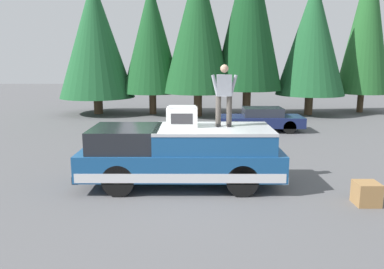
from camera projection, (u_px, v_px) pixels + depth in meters
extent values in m
plane|color=#565659|center=(183.00, 187.00, 10.55)|extent=(90.00, 90.00, 0.00)
cube|color=navy|center=(181.00, 161.00, 10.59)|extent=(2.00, 5.50, 0.70)
cube|color=silver|center=(181.00, 168.00, 10.63)|extent=(2.01, 5.39, 0.24)
cube|color=black|center=(126.00, 138.00, 10.47)|extent=(1.84, 1.87, 0.60)
cube|color=navy|center=(213.00, 139.00, 10.47)|extent=(1.92, 3.19, 0.52)
cube|color=#B7BABF|center=(213.00, 129.00, 10.41)|extent=(1.94, 3.19, 0.08)
cube|color=#232326|center=(85.00, 170.00, 10.65)|extent=(1.96, 0.16, 0.20)
cube|color=#B2B5BA|center=(277.00, 170.00, 10.64)|extent=(1.96, 0.16, 0.20)
cylinder|color=black|center=(118.00, 180.00, 9.82)|extent=(0.30, 0.84, 0.84)
cylinder|color=black|center=(129.00, 162.00, 11.49)|extent=(0.30, 0.84, 0.84)
cylinder|color=black|center=(242.00, 180.00, 9.81)|extent=(0.30, 0.84, 0.84)
cylinder|color=black|center=(235.00, 162.00, 11.48)|extent=(0.30, 0.84, 0.84)
cube|color=silver|center=(182.00, 117.00, 10.51)|extent=(0.64, 0.84, 0.52)
cube|color=#2D2D30|center=(182.00, 119.00, 10.19)|extent=(0.01, 0.59, 0.29)
cube|color=#99999E|center=(182.00, 107.00, 10.46)|extent=(0.58, 0.76, 0.04)
cylinder|color=#423D38|center=(229.00, 111.00, 10.50)|extent=(0.15, 0.15, 0.84)
cube|color=black|center=(229.00, 125.00, 10.53)|extent=(0.26, 0.11, 0.08)
cylinder|color=#423D38|center=(218.00, 111.00, 10.50)|extent=(0.15, 0.15, 0.84)
cube|color=black|center=(218.00, 125.00, 10.53)|extent=(0.26, 0.11, 0.08)
cube|color=#9399A3|center=(224.00, 85.00, 10.36)|extent=(0.24, 0.40, 0.58)
sphere|color=tan|center=(224.00, 69.00, 10.27)|extent=(0.22, 0.22, 0.22)
cylinder|color=#9399A3|center=(233.00, 85.00, 10.33)|extent=(0.09, 0.23, 0.58)
cylinder|color=#9399A3|center=(215.00, 85.00, 10.33)|extent=(0.09, 0.23, 0.58)
cube|color=navy|center=(260.00, 121.00, 18.73)|extent=(1.64, 4.10, 0.50)
cube|color=#282D38|center=(262.00, 112.00, 18.64)|extent=(1.31, 1.89, 0.42)
cylinder|color=black|center=(236.00, 127.00, 18.06)|extent=(0.20, 0.62, 0.62)
cylinder|color=black|center=(233.00, 122.00, 19.47)|extent=(0.20, 0.62, 0.62)
cylinder|color=black|center=(289.00, 127.00, 18.05)|extent=(0.20, 0.62, 0.62)
cylinder|color=black|center=(282.00, 122.00, 19.47)|extent=(0.20, 0.62, 0.62)
cube|color=olive|center=(366.00, 193.00, 9.24)|extent=(0.56, 0.56, 0.56)
cylinder|color=#4C3826|center=(360.00, 103.00, 25.36)|extent=(0.40, 0.40, 1.28)
cone|color=#235B28|center=(367.00, 22.00, 24.35)|extent=(3.31, 3.31, 9.13)
cylinder|color=#4C3826|center=(309.00, 105.00, 24.21)|extent=(0.51, 0.51, 1.27)
cone|color=#1E562D|center=(313.00, 37.00, 23.40)|extent=(4.24, 4.24, 7.04)
cylinder|color=#4C3826|center=(247.00, 102.00, 23.89)|extent=(0.51, 0.51, 1.62)
cone|color=#14421E|center=(249.00, 12.00, 22.84)|extent=(4.24, 4.24, 9.22)
cylinder|color=#4C3826|center=(198.00, 104.00, 23.61)|extent=(0.51, 0.51, 1.47)
cone|color=#194C23|center=(198.00, 26.00, 22.70)|extent=(4.24, 4.24, 7.92)
cylinder|color=#4C3826|center=(153.00, 103.00, 24.55)|extent=(0.45, 0.45, 1.37)
cone|color=#194C23|center=(152.00, 38.00, 23.75)|extent=(3.75, 3.75, 6.84)
cylinder|color=#4C3826|center=(98.00, 105.00, 24.65)|extent=(0.57, 0.57, 1.07)
cone|color=#1E562D|center=(95.00, 39.00, 23.83)|extent=(4.73, 4.73, 7.35)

